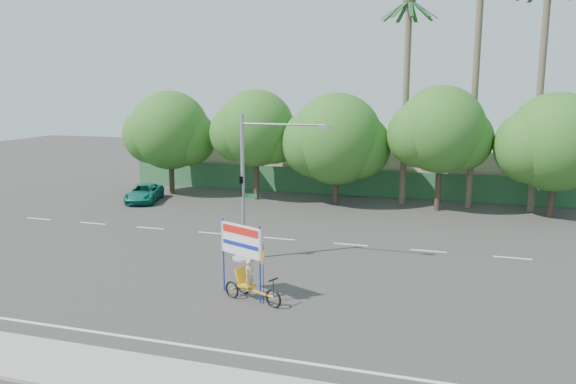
# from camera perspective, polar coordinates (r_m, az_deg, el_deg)

# --- Properties ---
(ground) EXTENTS (120.00, 120.00, 0.00)m
(ground) POSITION_cam_1_polar(r_m,az_deg,el_deg) (23.15, -2.33, -10.20)
(ground) COLOR #33302D
(ground) RESTS_ON ground
(sidewalk_near) EXTENTS (50.00, 2.40, 0.12)m
(sidewalk_near) POSITION_cam_1_polar(r_m,az_deg,el_deg) (16.89, -11.26, -18.53)
(sidewalk_near) COLOR gray
(sidewalk_near) RESTS_ON ground
(fence) EXTENTS (38.00, 0.08, 2.00)m
(fence) POSITION_cam_1_polar(r_m,az_deg,el_deg) (43.12, 7.17, 0.92)
(fence) COLOR #336B3D
(fence) RESTS_ON ground
(building_left) EXTENTS (12.00, 8.00, 4.00)m
(building_left) POSITION_cam_1_polar(r_m,az_deg,el_deg) (49.88, -3.29, 3.47)
(building_left) COLOR beige
(building_left) RESTS_ON ground
(building_right) EXTENTS (14.00, 8.00, 3.60)m
(building_right) POSITION_cam_1_polar(r_m,az_deg,el_deg) (46.84, 17.86, 2.25)
(building_right) COLOR beige
(building_right) RESTS_ON ground
(tree_far_left) EXTENTS (7.14, 6.00, 7.96)m
(tree_far_left) POSITION_cam_1_polar(r_m,az_deg,el_deg) (44.03, -11.96, 5.91)
(tree_far_left) COLOR #473828
(tree_far_left) RESTS_ON ground
(tree_left) EXTENTS (6.66, 5.60, 8.07)m
(tree_left) POSITION_cam_1_polar(r_m,az_deg,el_deg) (41.08, -3.34, 6.21)
(tree_left) COLOR #473828
(tree_left) RESTS_ON ground
(tree_center) EXTENTS (7.62, 6.40, 7.85)m
(tree_center) POSITION_cam_1_polar(r_m,az_deg,el_deg) (39.45, 4.89, 5.14)
(tree_center) COLOR #473828
(tree_center) RESTS_ON ground
(tree_right) EXTENTS (6.90, 5.80, 8.36)m
(tree_right) POSITION_cam_1_polar(r_m,az_deg,el_deg) (38.53, 15.20, 5.83)
(tree_right) COLOR #473828
(tree_right) RESTS_ON ground
(tree_far_right) EXTENTS (7.38, 6.20, 7.94)m
(tree_far_right) POSITION_cam_1_polar(r_m,az_deg,el_deg) (38.98, 25.50, 4.34)
(tree_far_right) COLOR #473828
(tree_far_right) RESTS_ON ground
(palm_tall) EXTENTS (3.73, 3.79, 17.45)m
(palm_tall) POSITION_cam_1_polar(r_m,az_deg,el_deg) (39.96, 18.67, 13.32)
(palm_tall) COLOR #70604C
(palm_tall) RESTS_ON ground
(palm_mid) EXTENTS (3.73, 3.79, 15.45)m
(palm_mid) POSITION_cam_1_polar(r_m,az_deg,el_deg) (40.19, 24.39, 11.39)
(palm_mid) COLOR #70604C
(palm_mid) RESTS_ON ground
(palm_short) EXTENTS (3.73, 3.79, 14.45)m
(palm_short) POSITION_cam_1_polar(r_m,az_deg,el_deg) (40.07, 11.96, 11.33)
(palm_short) COLOR #70604C
(palm_short) RESTS_ON ground
(traffic_signal) EXTENTS (4.72, 1.10, 7.00)m
(traffic_signal) POSITION_cam_1_polar(r_m,az_deg,el_deg) (26.67, -3.99, -0.87)
(traffic_signal) COLOR gray
(traffic_signal) RESTS_ON ground
(trike_billboard) EXTENTS (2.92, 1.48, 3.10)m
(trike_billboard) POSITION_cam_1_polar(r_m,az_deg,el_deg) (22.21, -4.21, -7.73)
(trike_billboard) COLOR black
(trike_billboard) RESTS_ON ground
(pickup_truck) EXTENTS (3.22, 4.86, 1.24)m
(pickup_truck) POSITION_cam_1_polar(r_m,az_deg,el_deg) (42.05, -14.42, -0.11)
(pickup_truck) COLOR #107362
(pickup_truck) RESTS_ON ground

